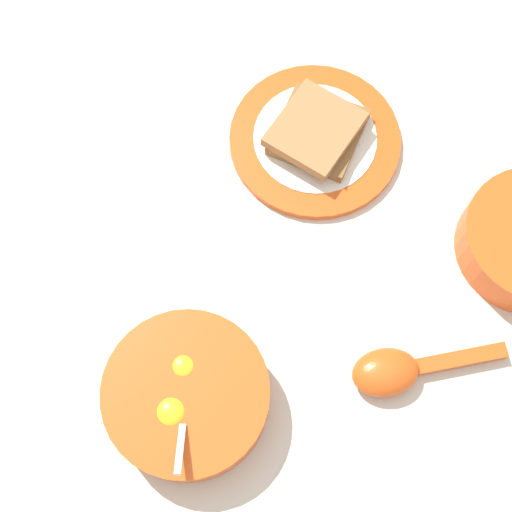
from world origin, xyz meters
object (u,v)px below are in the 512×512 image
at_px(toast_plate, 315,140).
at_px(soup_spoon, 398,370).
at_px(egg_bowl, 187,395).
at_px(toast_sandwich, 317,131).

relative_size(toast_plate, soup_spoon, 1.28).
bearing_deg(toast_plate, soup_spoon, -118.64).
distance_m(egg_bowl, soup_spoon, 0.23).
bearing_deg(toast_plate, toast_sandwich, 9.15).
height_order(toast_sandwich, soup_spoon, toast_sandwich).
distance_m(egg_bowl, toast_sandwich, 0.35).
height_order(toast_plate, soup_spoon, soup_spoon).
distance_m(toast_sandwich, soup_spoon, 0.30).
xyz_separation_m(toast_plate, soup_spoon, (-0.14, -0.27, 0.01)).
relative_size(egg_bowl, toast_plate, 0.83).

